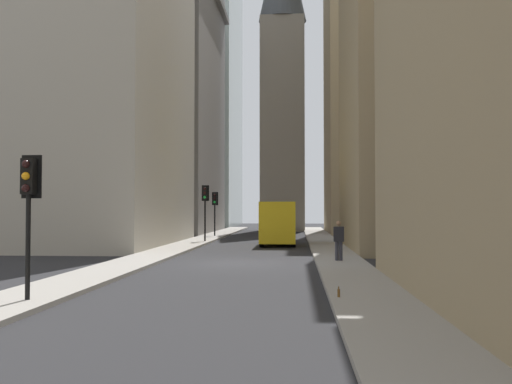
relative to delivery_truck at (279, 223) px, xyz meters
name	(u,v)px	position (x,y,z in m)	size (l,w,h in m)	color
ground_plane	(238,263)	(-12.82, 1.40, -1.46)	(135.00, 135.00, 0.00)	#262628
sidewalk_right	(138,261)	(-12.82, 5.90, -1.39)	(90.00, 2.20, 0.14)	gray
sidewalk_left	(341,262)	(-12.82, -3.10, -1.39)	(90.00, 2.20, 0.14)	gray
building_left_far	(378,67)	(18.07, -9.20, 14.89)	(12.09, 10.00, 32.71)	#9E8966
building_left_midfar	(432,45)	(-3.91, -9.20, 10.65)	(12.38, 10.00, 24.21)	#9E8966
building_right_midfar	(98,42)	(-1.21, 11.99, 12.03)	(16.77, 10.50, 26.95)	#A8A091
building_right_far	(164,101)	(17.81, 11.99, 11.75)	(17.55, 10.50, 26.40)	gray
glass_tower_distant	(187,0)	(39.30, 14.00, 30.10)	(17.53, 14.00, 63.11)	#ADBCB7
church_spire	(283,63)	(24.03, 0.28, 16.95)	(5.23, 5.23, 35.25)	gray
delivery_truck	(279,223)	(0.00, 0.00, 0.00)	(6.46, 2.25, 2.84)	yellow
sedan_red	(282,229)	(10.68, 0.00, -0.80)	(4.30, 1.78, 1.42)	maroon
traffic_light_foreground	(28,193)	(-23.93, 5.53, 1.34)	(0.43, 0.52, 3.63)	black
traffic_light_midblock	(205,200)	(1.65, 5.22, 1.56)	(0.43, 0.52, 3.92)	black
traffic_light_far_junction	(215,204)	(9.50, 5.67, 1.38)	(0.43, 0.52, 3.68)	black
pedestrian	(339,239)	(-12.68, -3.02, -0.37)	(0.26, 0.44, 1.74)	#33333D
discarded_bottle	(339,293)	(-22.98, -2.24, -1.21)	(0.07, 0.07, 0.27)	brown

